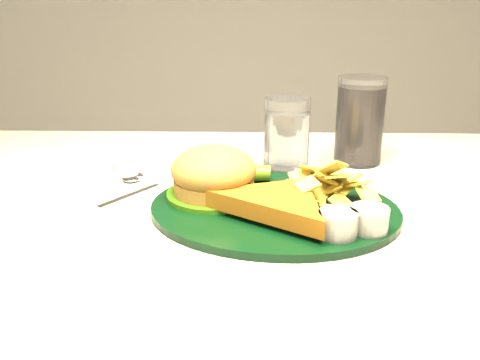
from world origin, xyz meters
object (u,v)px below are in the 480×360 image
(dinner_plate, at_px, (275,187))
(cola_glass, at_px, (360,121))
(water_glass, at_px, (287,134))
(fork_napkin, at_px, (341,200))

(dinner_plate, relative_size, cola_glass, 2.26)
(water_glass, bearing_deg, dinner_plate, -97.72)
(dinner_plate, bearing_deg, fork_napkin, 28.63)
(water_glass, height_order, cola_glass, cola_glass)
(cola_glass, bearing_deg, water_glass, -164.67)
(dinner_plate, relative_size, water_glass, 2.81)
(cola_glass, distance_m, fork_napkin, 0.22)
(dinner_plate, xyz_separation_m, fork_napkin, (0.10, 0.04, -0.03))
(dinner_plate, distance_m, fork_napkin, 0.11)
(dinner_plate, bearing_deg, water_glass, 91.29)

